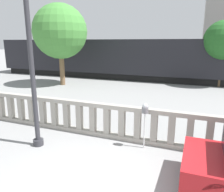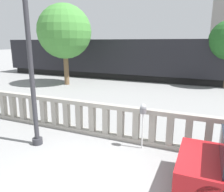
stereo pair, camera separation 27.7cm
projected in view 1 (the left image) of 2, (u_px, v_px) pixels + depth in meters
ground_plane at (84, 186)px, 5.02m from camera, size 160.00×160.00×0.00m
balustrade at (122, 123)px, 7.29m from camera, size 16.79×0.24×1.19m
lamppost at (28, 24)px, 6.11m from camera, size 0.40×0.40×6.34m
parking_meter at (145, 112)px, 6.54m from camera, size 0.20×0.20×1.44m
train_near at (144, 59)px, 18.81m from camera, size 28.23×2.82×4.03m
tree_left at (60, 32)px, 15.94m from camera, size 3.96×3.96×5.94m
tree_right at (224, 41)px, 15.44m from camera, size 2.82×2.82×4.75m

